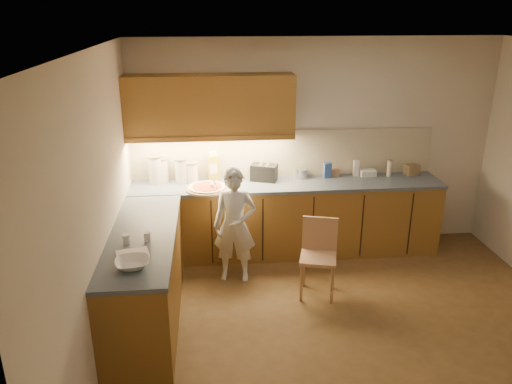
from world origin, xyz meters
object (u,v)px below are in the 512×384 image
pizza_on_board (207,188)px  child (235,225)px  wooden_chair (319,251)px  oil_jug (213,167)px  toaster (264,173)px

pizza_on_board → child: child is taller
pizza_on_board → wooden_chair: size_ratio=0.59×
oil_jug → toaster: size_ratio=1.03×
pizza_on_board → child: bearing=-57.4°
toaster → oil_jug: bearing=-167.1°
toaster → pizza_on_board: bearing=-138.7°
child → oil_jug: 0.93m
oil_jug → pizza_on_board: bearing=-102.7°
wooden_chair → oil_jug: size_ratio=2.27×
wooden_chair → toaster: toaster is taller
child → toaster: 0.90m
child → toaster: bearing=70.7°
child → oil_jug: child is taller
oil_jug → toaster: oil_jug is taller
wooden_chair → oil_jug: oil_jug is taller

